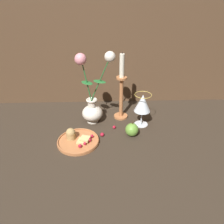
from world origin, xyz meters
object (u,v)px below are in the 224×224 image
at_px(plate_with_pastries, 77,140).
at_px(apple_beside_vase, 132,130).
at_px(wine_glass, 142,104).
at_px(candlestick, 121,91).
at_px(vase, 93,101).

relative_size(plate_with_pastries, apple_beside_vase, 2.55).
bearing_deg(apple_beside_vase, wine_glass, 57.40).
xyz_separation_m(plate_with_pastries, apple_beside_vase, (0.26, 0.05, 0.02)).
height_order(candlestick, apple_beside_vase, candlestick).
bearing_deg(wine_glass, apple_beside_vase, -122.60).
relative_size(plate_with_pastries, candlestick, 0.54).
distance_m(vase, apple_beside_vase, 0.25).
distance_m(candlestick, apple_beside_vase, 0.22).
relative_size(vase, wine_glass, 2.15).
xyz_separation_m(vase, plate_with_pastries, (-0.07, -0.18, -0.11)).
xyz_separation_m(plate_with_pastries, wine_glass, (0.32, 0.14, 0.11)).
bearing_deg(plate_with_pastries, wine_glass, 23.73).
distance_m(wine_glass, candlestick, 0.13).
distance_m(vase, candlestick, 0.16).
height_order(plate_with_pastries, wine_glass, wine_glass).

